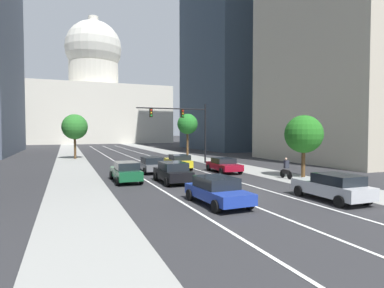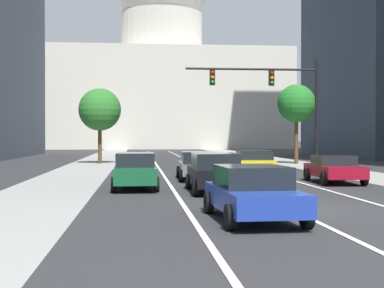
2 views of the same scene
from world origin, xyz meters
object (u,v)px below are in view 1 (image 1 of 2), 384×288
car_silver (333,187)px  street_tree_near_left (75,127)px  car_crimson (224,165)px  car_blue (217,190)px  traffic_signal_mast (185,121)px  capitol_building (94,98)px  fire_hydrant (345,185)px  car_black (173,172)px  car_yellow (178,162)px  cyclist (286,168)px  street_tree_near_right (187,124)px  street_tree_far_right (304,134)px  car_green (126,171)px  car_gray (151,164)px

car_silver → street_tree_near_left: (-12.64, 34.28, 3.69)m
car_crimson → car_blue: size_ratio=1.01×
traffic_signal_mast → street_tree_near_left: 17.24m
capitol_building → fire_hydrant: (7.38, -96.33, -14.37)m
car_black → fire_hydrant: car_black is taller
street_tree_near_left → car_crimson: bearing=-59.0°
capitol_building → car_yellow: capitol_building is taller
traffic_signal_mast → cyclist: 15.09m
fire_hydrant → cyclist: bearing=86.7°
car_blue → street_tree_near_right: (9.94, 30.66, 4.19)m
street_tree_far_right → car_silver: bearing=-121.0°
capitol_building → traffic_signal_mast: 76.78m
car_silver → car_black: (-6.40, 9.18, 0.03)m
cyclist → car_green: bearing=81.0°
car_black → street_tree_far_right: 11.54m
car_silver → traffic_signal_mast: bearing=2.7°
car_green → street_tree_near_left: street_tree_near_left is taller
car_gray → car_crimson: bearing=-109.9°
street_tree_near_left → street_tree_far_right: (17.35, -26.42, -0.85)m
car_silver → fire_hydrant: (2.58, 1.56, -0.34)m
car_yellow → fire_hydrant: size_ratio=4.96×
cyclist → street_tree_near_right: (0.60, 24.41, 4.10)m
car_gray → street_tree_near_right: (9.94, 16.49, 4.19)m
car_blue → car_silver: bearing=-106.2°
car_crimson → street_tree_near_right: 19.76m
car_black → street_tree_far_right: size_ratio=0.84×
car_green → car_yellow: size_ratio=1.06×
fire_hydrant → street_tree_far_right: (2.13, 6.30, 3.17)m
car_silver → car_crimson: 13.26m
car_black → car_yellow: car_black is taller
car_gray → cyclist: 12.25m
car_black → cyclist: size_ratio=2.56×
capitol_building → car_green: 88.16m
car_silver → car_yellow: 17.42m
car_yellow → traffic_signal_mast: traffic_signal_mast is taller
fire_hydrant → street_tree_near_right: bearing=88.2°
car_green → fire_hydrant: size_ratio=5.28×
car_crimson → street_tree_far_right: (4.71, -5.41, 2.92)m
car_yellow → traffic_signal_mast: (2.49, 4.72, 4.29)m
fire_hydrant → cyclist: cyclist is taller
car_green → street_tree_near_left: size_ratio=0.77×
car_green → traffic_signal_mast: 14.66m
traffic_signal_mast → fire_hydrant: (3.30, -20.29, -4.61)m
street_tree_far_right → fire_hydrant: bearing=-108.7°
car_gray → fire_hydrant: car_gray is taller
car_silver → cyclist: (2.94, 7.82, 0.05)m
street_tree_near_left → street_tree_far_right: 31.62m
car_yellow → cyclist: cyclist is taller
car_crimson → traffic_signal_mast: traffic_signal_mast is taller
street_tree_near_right → street_tree_near_left: size_ratio=1.05×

